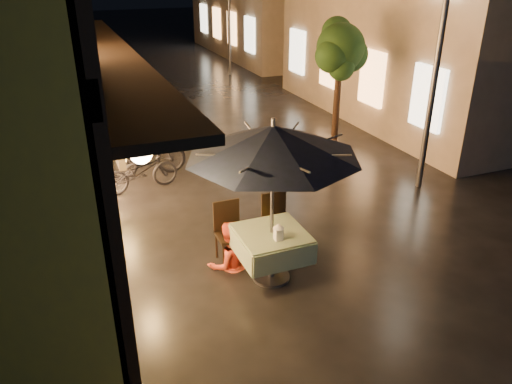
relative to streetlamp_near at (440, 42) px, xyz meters
name	(u,v)px	position (x,y,z in m)	size (l,w,h in m)	color
ground	(344,265)	(-3.00, -2.00, -2.92)	(90.00, 90.00, 0.00)	black
street_tree	(341,51)	(-0.59, 2.51, -0.50)	(1.43, 1.20, 3.15)	black
streetlamp_near	(440,42)	(0.00, 0.00, 0.00)	(0.36, 0.36, 4.23)	#59595E
cafe_table	(271,244)	(-4.19, -1.89, -2.33)	(0.99, 0.99, 0.78)	#59595E
patio_umbrella	(273,141)	(-4.19, -1.89, -0.77)	(2.40, 2.40, 2.46)	#59595E
cafe_chair_left	(229,228)	(-4.59, -1.15, -2.38)	(0.42, 0.42, 0.97)	black
cafe_chair_right	(276,219)	(-3.79, -1.15, -2.38)	(0.42, 0.42, 0.97)	black
table_lantern	(278,231)	(-4.19, -2.12, -2.00)	(0.16, 0.16, 0.25)	white
person_orange	(228,225)	(-4.67, -1.34, -2.20)	(0.70, 0.54, 1.43)	#F65235
person_yellow	(281,217)	(-3.81, -1.39, -2.22)	(0.90, 0.52, 1.40)	gold
bicycle_0	(140,171)	(-5.42, 1.97, -2.51)	(0.55, 1.56, 0.82)	black
bicycle_1	(146,154)	(-5.16, 2.64, -2.41)	(0.48, 1.70, 1.02)	black
bicycle_2	(115,152)	(-5.74, 3.32, -2.52)	(0.53, 1.52, 0.80)	black
bicycle_3	(117,132)	(-5.54, 4.35, -2.39)	(0.50, 1.76, 1.06)	black
bicycle_4	(108,128)	(-5.68, 5.11, -2.50)	(0.56, 1.60, 0.84)	black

